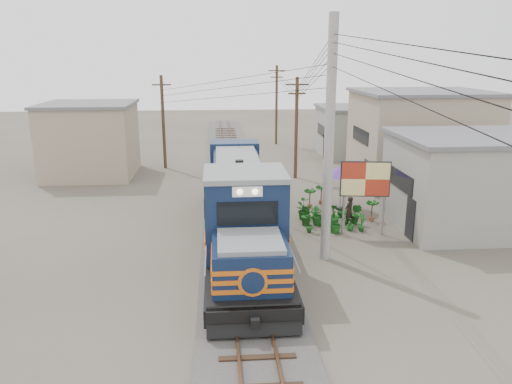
{
  "coord_description": "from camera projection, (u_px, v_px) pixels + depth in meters",
  "views": [
    {
      "loc": [
        -1.02,
        -20.09,
        8.42
      ],
      "look_at": [
        0.78,
        2.46,
        2.2
      ],
      "focal_mm": 35.0,
      "sensor_mm": 36.0,
      "label": 1
    }
  ],
  "objects": [
    {
      "name": "shophouse_mid",
      "position": [
        419.0,
        137.0,
        33.29
      ],
      "size": [
        8.4,
        7.35,
        6.2
      ],
      "color": "gray",
      "rests_on": "ground"
    },
    {
      "name": "utility_pole_main",
      "position": [
        329.0,
        143.0,
        20.08
      ],
      "size": [
        0.4,
        0.4,
        10.0
      ],
      "color": "#9E9B93",
      "rests_on": "ground"
    },
    {
      "name": "billboard",
      "position": [
        365.0,
        181.0,
        23.55
      ],
      "size": [
        2.34,
        0.44,
        3.63
      ],
      "rotation": [
        0.0,
        0.0,
        -0.14
      ],
      "color": "#99999E",
      "rests_on": "ground"
    },
    {
      "name": "shophouse_left",
      "position": [
        90.0,
        139.0,
        35.53
      ],
      "size": [
        6.3,
        6.3,
        5.2
      ],
      "color": "gray",
      "rests_on": "ground"
    },
    {
      "name": "wooden_pole_mid",
      "position": [
        296.0,
        126.0,
        34.44
      ],
      "size": [
        1.6,
        0.24,
        7.0
      ],
      "color": "#4C3826",
      "rests_on": "ground"
    },
    {
      "name": "track",
      "position": [
        234.0,
        190.0,
        31.16
      ],
      "size": [
        1.15,
        70.0,
        0.12
      ],
      "color": "#51331E",
      "rests_on": "ground"
    },
    {
      "name": "market_umbrella",
      "position": [
        342.0,
        171.0,
        27.58
      ],
      "size": [
        2.47,
        2.47,
        2.56
      ],
      "rotation": [
        0.0,
        0.0,
        -0.07
      ],
      "color": "black",
      "rests_on": "ground"
    },
    {
      "name": "plant_nursery",
      "position": [
        325.0,
        215.0,
        25.49
      ],
      "size": [
        3.6,
        3.34,
        1.12
      ],
      "color": "#175318",
      "rests_on": "ground"
    },
    {
      "name": "locomotive",
      "position": [
        240.0,
        206.0,
        22.71
      ],
      "size": [
        3.08,
        16.8,
        4.16
      ],
      "color": "black",
      "rests_on": "ground"
    },
    {
      "name": "ballast",
      "position": [
        234.0,
        193.0,
        31.21
      ],
      "size": [
        3.6,
        70.0,
        0.16
      ],
      "primitive_type": "cube",
      "color": "#595651",
      "rests_on": "ground"
    },
    {
      "name": "shophouse_back",
      "position": [
        356.0,
        131.0,
        43.05
      ],
      "size": [
        6.3,
        6.3,
        4.2
      ],
      "color": "gray",
      "rests_on": "ground"
    },
    {
      "name": "vendor",
      "position": [
        349.0,
        211.0,
        25.34
      ],
      "size": [
        0.66,
        0.64,
        1.53
      ],
      "primitive_type": "imported",
      "rotation": [
        0.0,
        0.0,
        3.83
      ],
      "color": "black",
      "rests_on": "ground"
    },
    {
      "name": "power_lines",
      "position": [
        231.0,
        71.0,
        27.76
      ],
      "size": [
        9.65,
        19.0,
        3.3
      ],
      "color": "black",
      "rests_on": "ground"
    },
    {
      "name": "ground",
      "position": [
        243.0,
        256.0,
        21.62
      ],
      "size": [
        120.0,
        120.0,
        0.0
      ],
      "primitive_type": "plane",
      "color": "#473F35",
      "rests_on": "ground"
    },
    {
      "name": "wooden_pole_far",
      "position": [
        276.0,
        103.0,
        47.86
      ],
      "size": [
        1.6,
        0.24,
        7.5
      ],
      "color": "#4C3826",
      "rests_on": "ground"
    },
    {
      "name": "wooden_pole_left",
      "position": [
        163.0,
        120.0,
        37.56
      ],
      "size": [
        1.6,
        0.24,
        7.0
      ],
      "color": "#4C3826",
      "rests_on": "ground"
    },
    {
      "name": "shophouse_front",
      "position": [
        470.0,
        181.0,
        24.76
      ],
      "size": [
        7.35,
        6.3,
        4.7
      ],
      "color": "gray",
      "rests_on": "ground"
    }
  ]
}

